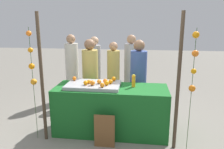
{
  "coord_description": "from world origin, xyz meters",
  "views": [
    {
      "loc": [
        0.51,
        -3.78,
        2.03
      ],
      "look_at": [
        0.0,
        0.15,
        1.06
      ],
      "focal_mm": 35.68,
      "sensor_mm": 36.0,
      "label": 1
    }
  ],
  "objects_px": {
    "juice_bottle": "(134,81)",
    "chalkboard_sign": "(104,131)",
    "stall_counter": "(111,110)",
    "orange_1": "(86,83)",
    "orange_0": "(102,85)",
    "vendor_left": "(90,81)",
    "vendor_right": "(138,83)"
  },
  "relations": [
    {
      "from": "juice_bottle",
      "to": "chalkboard_sign",
      "type": "bearing_deg",
      "value": -124.73
    },
    {
      "from": "stall_counter",
      "to": "juice_bottle",
      "type": "xyz_separation_m",
      "value": [
        0.4,
        0.08,
        0.54
      ]
    },
    {
      "from": "orange_1",
      "to": "chalkboard_sign",
      "type": "xyz_separation_m",
      "value": [
        0.4,
        -0.43,
        -0.69
      ]
    },
    {
      "from": "stall_counter",
      "to": "orange_1",
      "type": "height_order",
      "value": "orange_1"
    },
    {
      "from": "orange_0",
      "to": "juice_bottle",
      "type": "bearing_deg",
      "value": 29.39
    },
    {
      "from": "orange_1",
      "to": "vendor_left",
      "type": "relative_size",
      "value": 0.05
    },
    {
      "from": "orange_0",
      "to": "vendor_right",
      "type": "height_order",
      "value": "vendor_right"
    },
    {
      "from": "chalkboard_sign",
      "to": "vendor_right",
      "type": "xyz_separation_m",
      "value": [
        0.51,
        1.2,
        0.5
      ]
    },
    {
      "from": "chalkboard_sign",
      "to": "vendor_left",
      "type": "height_order",
      "value": "vendor_left"
    },
    {
      "from": "stall_counter",
      "to": "chalkboard_sign",
      "type": "xyz_separation_m",
      "value": [
        -0.03,
        -0.54,
        -0.15
      ]
    },
    {
      "from": "juice_bottle",
      "to": "chalkboard_sign",
      "type": "relative_size",
      "value": 0.39
    },
    {
      "from": "vendor_right",
      "to": "orange_0",
      "type": "bearing_deg",
      "value": -124.56
    },
    {
      "from": "orange_1",
      "to": "chalkboard_sign",
      "type": "bearing_deg",
      "value": -46.91
    },
    {
      "from": "orange_0",
      "to": "chalkboard_sign",
      "type": "distance_m",
      "value": 0.77
    },
    {
      "from": "juice_bottle",
      "to": "chalkboard_sign",
      "type": "xyz_separation_m",
      "value": [
        -0.43,
        -0.62,
        -0.69
      ]
    },
    {
      "from": "orange_1",
      "to": "vendor_right",
      "type": "distance_m",
      "value": 1.21
    },
    {
      "from": "chalkboard_sign",
      "to": "vendor_left",
      "type": "bearing_deg",
      "value": 112.12
    },
    {
      "from": "orange_0",
      "to": "juice_bottle",
      "type": "relative_size",
      "value": 0.35
    },
    {
      "from": "orange_0",
      "to": "vendor_left",
      "type": "xyz_separation_m",
      "value": [
        -0.42,
        0.91,
        -0.19
      ]
    },
    {
      "from": "stall_counter",
      "to": "vendor_left",
      "type": "relative_size",
      "value": 1.22
    },
    {
      "from": "juice_bottle",
      "to": "vendor_right",
      "type": "distance_m",
      "value": 0.61
    },
    {
      "from": "stall_counter",
      "to": "vendor_left",
      "type": "distance_m",
      "value": 0.94
    },
    {
      "from": "vendor_right",
      "to": "chalkboard_sign",
      "type": "bearing_deg",
      "value": -113.05
    },
    {
      "from": "orange_0",
      "to": "vendor_left",
      "type": "height_order",
      "value": "vendor_left"
    },
    {
      "from": "orange_1",
      "to": "vendor_right",
      "type": "relative_size",
      "value": 0.05
    },
    {
      "from": "juice_bottle",
      "to": "vendor_left",
      "type": "height_order",
      "value": "vendor_left"
    },
    {
      "from": "orange_0",
      "to": "vendor_right",
      "type": "distance_m",
      "value": 1.07
    },
    {
      "from": "vendor_right",
      "to": "orange_1",
      "type": "bearing_deg",
      "value": -139.74
    },
    {
      "from": "orange_0",
      "to": "vendor_right",
      "type": "xyz_separation_m",
      "value": [
        0.6,
        0.87,
        -0.19
      ]
    },
    {
      "from": "vendor_left",
      "to": "chalkboard_sign",
      "type": "bearing_deg",
      "value": -67.88
    },
    {
      "from": "stall_counter",
      "to": "vendor_right",
      "type": "height_order",
      "value": "vendor_right"
    },
    {
      "from": "chalkboard_sign",
      "to": "orange_0",
      "type": "bearing_deg",
      "value": 104.81
    }
  ]
}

